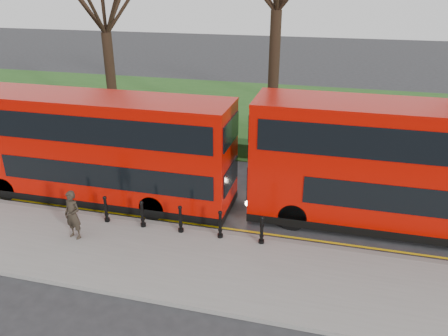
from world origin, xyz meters
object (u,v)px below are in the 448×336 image
(bollard_row, at_px, (161,217))
(bus_rear, at_px, (416,170))
(pedestrian, at_px, (73,215))
(bus_lead, at_px, (98,149))

(bollard_row, distance_m, bus_rear, 9.23)
(bus_rear, relative_size, pedestrian, 6.55)
(bus_lead, bearing_deg, bus_rear, 3.24)
(bus_lead, bearing_deg, pedestrian, -78.04)
(bollard_row, height_order, bus_lead, bus_lead)
(bus_rear, height_order, pedestrian, bus_rear)
(bollard_row, xyz_separation_m, bus_lead, (-3.42, 1.94, 1.56))
(bus_rear, distance_m, pedestrian, 12.13)
(pedestrian, bearing_deg, bollard_row, 36.85)
(bus_lead, distance_m, bus_rear, 12.12)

